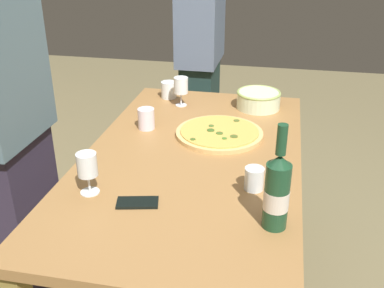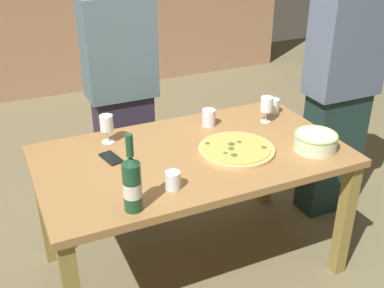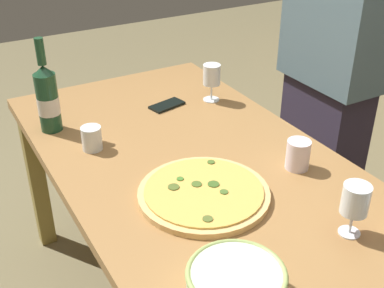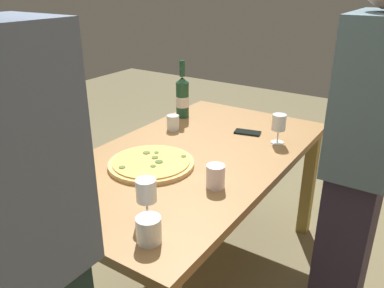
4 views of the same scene
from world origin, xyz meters
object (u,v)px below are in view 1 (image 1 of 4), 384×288
(pizza, at_px, (219,133))
(person_host, at_px, (6,133))
(wine_glass_near_pizza, at_px, (181,87))
(cup_spare, at_px, (146,119))
(cell_phone, at_px, (138,203))
(cup_amber, at_px, (254,179))
(dining_table, at_px, (192,174))
(serving_bowl, at_px, (258,99))
(wine_bottle, at_px, (277,191))
(wine_glass_by_bottle, at_px, (87,166))
(person_guest_left, at_px, (200,57))
(cup_ceramic, at_px, (169,90))

(pizza, height_order, person_host, person_host)
(wine_glass_near_pizza, bearing_deg, cup_spare, 164.38)
(cell_phone, bearing_deg, person_host, 55.39)
(cup_amber, xyz_separation_m, person_host, (0.08, 1.03, 0.06))
(dining_table, bearing_deg, serving_bowl, -20.84)
(wine_bottle, bearing_deg, dining_table, 39.39)
(wine_bottle, xyz_separation_m, wine_glass_by_bottle, (0.07, 0.66, -0.02))
(wine_glass_near_pizza, height_order, person_guest_left, person_guest_left)
(serving_bowl, bearing_deg, cup_amber, -176.91)
(wine_glass_near_pizza, xyz_separation_m, cell_phone, (-0.96, -0.06, -0.10))
(cup_amber, relative_size, cup_ceramic, 0.93)
(pizza, xyz_separation_m, cup_ceramic, (0.45, 0.35, 0.03))
(wine_glass_near_pizza, distance_m, cell_phone, 0.97)
(wine_glass_near_pizza, bearing_deg, serving_bowl, -83.38)
(serving_bowl, xyz_separation_m, cup_amber, (-0.83, -0.04, -0.01))
(wine_bottle, relative_size, wine_glass_near_pizza, 2.29)
(person_guest_left, bearing_deg, cup_spare, -15.06)
(wine_bottle, xyz_separation_m, person_host, (0.29, 1.11, -0.03))
(wine_glass_by_bottle, height_order, person_host, person_host)
(pizza, height_order, cup_ceramic, cup_ceramic)
(wine_bottle, distance_m, cell_phone, 0.49)
(wine_glass_by_bottle, distance_m, cup_spare, 0.60)
(wine_glass_near_pizza, xyz_separation_m, person_host, (-0.71, 0.58, -0.01))
(pizza, relative_size, cup_spare, 4.02)
(dining_table, height_order, cup_ceramic, cup_ceramic)
(serving_bowl, distance_m, wine_glass_by_bottle, 1.11)
(wine_glass_near_pizza, bearing_deg, wine_bottle, -151.86)
(dining_table, bearing_deg, person_guest_left, 8.89)
(cup_amber, xyz_separation_m, cup_spare, (0.45, 0.54, 0.01))
(cup_ceramic, bearing_deg, wine_glass_by_bottle, 178.18)
(pizza, bearing_deg, cup_spare, 88.27)
(serving_bowl, distance_m, person_guest_left, 0.64)
(pizza, bearing_deg, cell_phone, 162.68)
(dining_table, bearing_deg, pizza, -20.93)
(serving_bowl, bearing_deg, cup_spare, 127.22)
(dining_table, height_order, wine_glass_by_bottle, wine_glass_by_bottle)
(cup_ceramic, relative_size, person_host, 0.05)
(cup_spare, bearing_deg, person_host, 127.52)
(pizza, distance_m, wine_glass_near_pizza, 0.44)
(cup_spare, bearing_deg, serving_bowl, -52.78)
(wine_glass_by_bottle, height_order, cell_phone, wine_glass_by_bottle)
(cup_spare, bearing_deg, wine_bottle, -136.76)
(wine_bottle, height_order, person_host, person_host)
(serving_bowl, bearing_deg, person_guest_left, 39.11)
(wine_glass_by_bottle, relative_size, cup_ceramic, 1.72)
(wine_glass_near_pizza, relative_size, person_guest_left, 0.09)
(dining_table, xyz_separation_m, cup_spare, (0.23, 0.27, 0.14))
(cup_ceramic, bearing_deg, person_host, 149.10)
(cup_spare, relative_size, cell_phone, 0.69)
(wine_glass_by_bottle, distance_m, person_host, 0.50)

